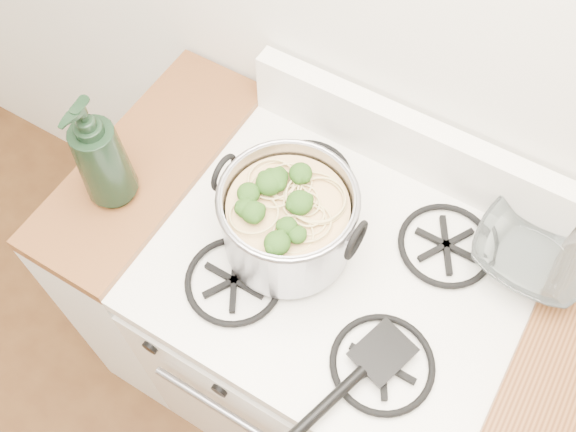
% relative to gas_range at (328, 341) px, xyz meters
% --- Properties ---
extents(gas_range, '(0.76, 0.66, 0.92)m').
position_rel_gas_range_xyz_m(gas_range, '(0.00, 0.00, 0.00)').
color(gas_range, white).
rests_on(gas_range, ground).
extents(counter_left, '(0.25, 0.65, 0.92)m').
position_rel_gas_range_xyz_m(counter_left, '(-0.51, 0.00, 0.02)').
color(counter_left, silver).
rests_on(counter_left, ground).
extents(stock_pot, '(0.31, 0.28, 0.19)m').
position_rel_gas_range_xyz_m(stock_pot, '(-0.12, -0.02, 0.58)').
color(stock_pot, '#94959C').
rests_on(stock_pot, gas_range).
extents(spatula, '(0.37, 0.38, 0.02)m').
position_rel_gas_range_xyz_m(spatula, '(0.16, -0.13, 0.50)').
color(spatula, black).
rests_on(spatula, gas_range).
extents(glass_bowl, '(0.10, 0.10, 0.02)m').
position_rel_gas_range_xyz_m(glass_bowl, '(0.33, 0.21, 0.50)').
color(glass_bowl, white).
rests_on(glass_bowl, gas_range).
extents(bottle, '(0.12, 0.12, 0.29)m').
position_rel_gas_range_xyz_m(bottle, '(-0.51, -0.10, 0.63)').
color(bottle, black).
rests_on(bottle, counter_left).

